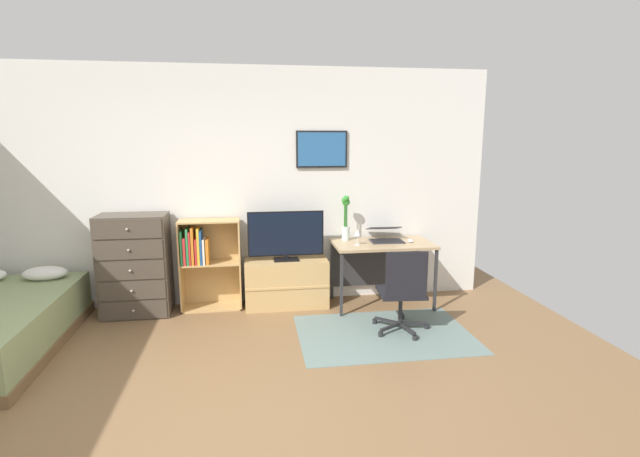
% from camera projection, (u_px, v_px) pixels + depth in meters
% --- Properties ---
extents(ground_plane, '(7.20, 7.20, 0.00)m').
position_uv_depth(ground_plane, '(218.00, 419.00, 3.25)').
color(ground_plane, brown).
extents(wall_back_with_posters, '(6.12, 0.09, 2.70)m').
position_uv_depth(wall_back_with_posters, '(227.00, 188.00, 5.35)').
color(wall_back_with_posters, silver).
rests_on(wall_back_with_posters, ground_plane).
extents(area_rug, '(1.70, 1.20, 0.01)m').
position_uv_depth(area_rug, '(384.00, 334.00, 4.65)').
color(area_rug, slate).
rests_on(area_rug, ground_plane).
extents(dresser, '(0.72, 0.46, 1.11)m').
position_uv_depth(dresser, '(135.00, 265.00, 5.09)').
color(dresser, '#4C4238').
rests_on(dresser, ground_plane).
extents(bookshelf, '(0.67, 0.30, 1.02)m').
position_uv_depth(bookshelf, '(205.00, 258.00, 5.26)').
color(bookshelf, tan).
rests_on(bookshelf, ground_plane).
extents(tv_stand, '(0.94, 0.41, 0.55)m').
position_uv_depth(tv_stand, '(286.00, 283.00, 5.40)').
color(tv_stand, tan).
rests_on(tv_stand, ground_plane).
extents(television, '(0.85, 0.16, 0.56)m').
position_uv_depth(television, '(286.00, 236.00, 5.27)').
color(television, black).
rests_on(television, tv_stand).
extents(desk, '(1.12, 0.65, 0.74)m').
position_uv_depth(desk, '(380.00, 252.00, 5.45)').
color(desk, tan).
rests_on(desk, ground_plane).
extents(office_chair, '(0.57, 0.58, 0.86)m').
position_uv_depth(office_chair, '(403.00, 289.00, 4.59)').
color(office_chair, '#232326').
rests_on(office_chair, ground_plane).
extents(laptop, '(0.39, 0.42, 0.17)m').
position_uv_depth(laptop, '(385.00, 235.00, 5.45)').
color(laptop, '#333338').
rests_on(laptop, desk).
extents(computer_mouse, '(0.06, 0.10, 0.03)m').
position_uv_depth(computer_mouse, '(410.00, 241.00, 5.36)').
color(computer_mouse, silver).
rests_on(computer_mouse, desk).
extents(bamboo_vase, '(0.10, 0.10, 0.53)m').
position_uv_depth(bamboo_vase, '(346.00, 217.00, 5.42)').
color(bamboo_vase, silver).
rests_on(bamboo_vase, desk).
extents(wine_glass, '(0.07, 0.07, 0.18)m').
position_uv_depth(wine_glass, '(357.00, 233.00, 5.20)').
color(wine_glass, silver).
rests_on(wine_glass, desk).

